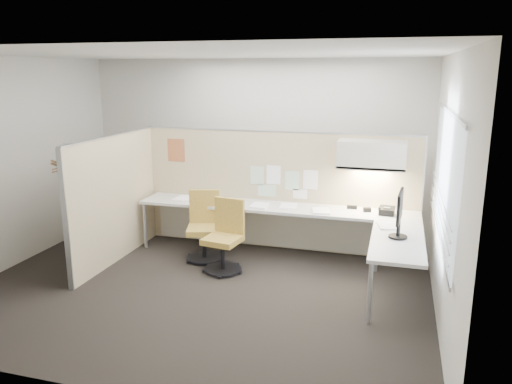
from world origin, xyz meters
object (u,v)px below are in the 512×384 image
(chair_right, at_px, (225,238))
(phone, at_px, (386,211))
(desk, at_px, (296,219))
(chair_left, at_px, (204,228))
(monitor, at_px, (400,212))

(chair_right, distance_m, phone, 2.20)
(desk, xyz_separation_m, chair_right, (-0.83, -0.60, -0.16))
(chair_left, xyz_separation_m, phone, (2.47, 0.41, 0.33))
(chair_right, relative_size, phone, 4.25)
(chair_left, relative_size, phone, 4.29)
(monitor, distance_m, phone, 1.00)
(desk, distance_m, phone, 1.23)
(phone, bearing_deg, desk, -168.70)
(chair_left, distance_m, phone, 2.52)
(monitor, xyz_separation_m, phone, (-0.16, 0.96, -0.26))
(desk, xyz_separation_m, chair_left, (-1.26, -0.28, -0.15))
(chair_right, relative_size, monitor, 1.74)
(desk, xyz_separation_m, phone, (1.21, 0.14, 0.18))
(desk, relative_size, chair_right, 4.21)
(chair_left, bearing_deg, phone, -7.39)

